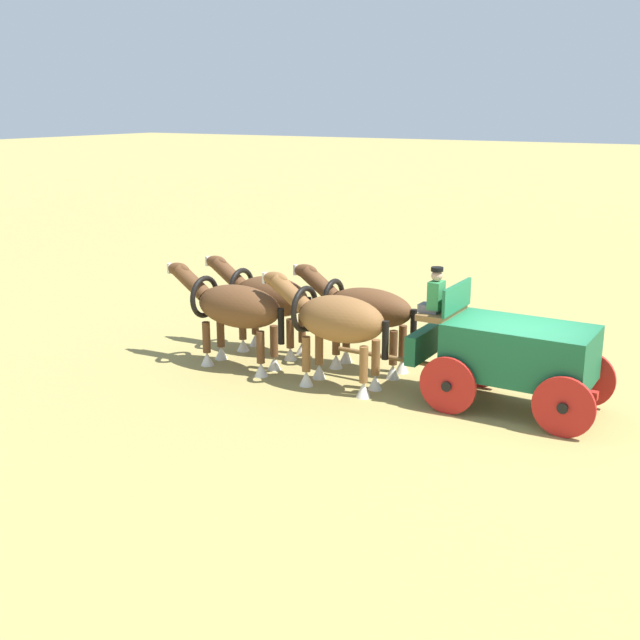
% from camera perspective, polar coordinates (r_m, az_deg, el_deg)
% --- Properties ---
extents(ground_plane, '(220.00, 220.00, 0.00)m').
position_cam_1_polar(ground_plane, '(16.08, 13.90, -6.27)').
color(ground_plane, '#9E8C4C').
extents(show_wagon, '(5.64, 1.94, 2.74)m').
position_cam_1_polar(show_wagon, '(15.73, 13.66, -2.26)').
color(show_wagon, '#195B38').
rests_on(show_wagon, ground).
extents(draft_horse_rear_near, '(3.02, 1.00, 2.32)m').
position_cam_1_polar(draft_horse_rear_near, '(16.42, 1.11, -0.08)').
color(draft_horse_rear_near, brown).
rests_on(draft_horse_rear_near, ground).
extents(draft_horse_rear_off, '(3.09, 0.90, 2.26)m').
position_cam_1_polar(draft_horse_rear_off, '(17.55, 3.15, 0.73)').
color(draft_horse_rear_off, brown).
rests_on(draft_horse_rear_off, ground).
extents(draft_horse_lead_near, '(3.20, 0.98, 2.25)m').
position_cam_1_polar(draft_horse_lead_near, '(17.81, -6.20, 0.88)').
color(draft_horse_lead_near, brown).
rests_on(draft_horse_lead_near, ground).
extents(draft_horse_lead_off, '(3.01, 0.98, 2.21)m').
position_cam_1_polar(draft_horse_lead_off, '(18.85, -3.85, 1.62)').
color(draft_horse_lead_off, brown).
rests_on(draft_horse_lead_off, ground).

